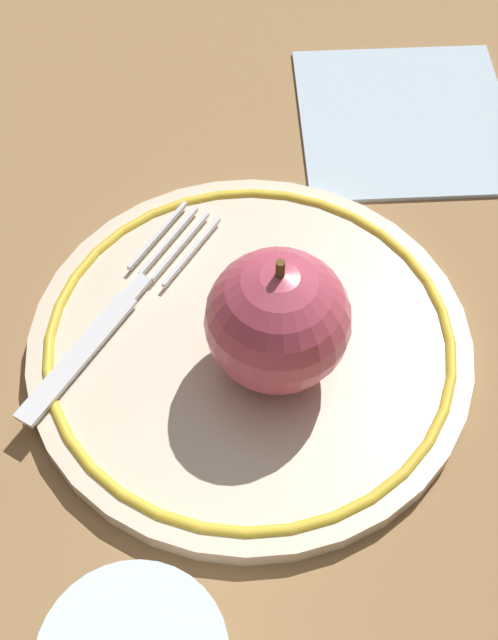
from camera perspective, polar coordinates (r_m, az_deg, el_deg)
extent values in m
plane|color=olive|center=(0.50, -1.47, -1.83)|extent=(2.00, 2.00, 0.00)
cylinder|color=beige|center=(0.49, 0.00, -1.93)|extent=(0.24, 0.24, 0.01)
torus|color=gold|center=(0.49, 0.00, -1.56)|extent=(0.23, 0.23, 0.01)
sphere|color=#B74358|center=(0.45, 1.86, -0.04)|extent=(0.07, 0.07, 0.07)
cylinder|color=brown|center=(0.41, 2.01, 3.23)|extent=(0.00, 0.00, 0.01)
cube|color=silver|center=(0.48, -10.89, -2.33)|extent=(0.09, 0.04, 0.00)
cube|color=silver|center=(0.51, -7.16, 2.10)|extent=(0.02, 0.01, 0.00)
cube|color=silver|center=(0.52, -3.68, 4.41)|extent=(0.06, 0.02, 0.00)
cube|color=silver|center=(0.52, -4.41, 4.75)|extent=(0.06, 0.02, 0.00)
cube|color=silver|center=(0.53, -5.13, 5.09)|extent=(0.06, 0.02, 0.00)
cube|color=silver|center=(0.53, -5.85, 5.43)|extent=(0.06, 0.02, 0.00)
cube|color=#A8BDCD|center=(0.63, 9.94, 12.65)|extent=(0.18, 0.17, 0.01)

